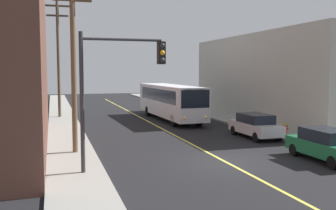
# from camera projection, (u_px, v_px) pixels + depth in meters

# --- Properties ---
(ground_plane) EXTENTS (120.00, 120.00, 0.00)m
(ground_plane) POSITION_uv_depth(u_px,v_px,m) (226.00, 162.00, 19.00)
(ground_plane) COLOR black
(sidewalk_left) EXTENTS (2.50, 90.00, 0.15)m
(sidewalk_left) POSITION_uv_depth(u_px,v_px,m) (67.00, 135.00, 26.43)
(sidewalk_left) COLOR gray
(sidewalk_left) RESTS_ON ground
(sidewalk_right) EXTENTS (2.50, 90.00, 0.15)m
(sidewalk_right) POSITION_uv_depth(u_px,v_px,m) (255.00, 127.00, 30.62)
(sidewalk_right) COLOR gray
(sidewalk_right) RESTS_ON ground
(lane_stripe_center) EXTENTS (0.16, 60.00, 0.01)m
(lane_stripe_center) POSITION_uv_depth(u_px,v_px,m) (151.00, 123.00, 33.30)
(lane_stripe_center) COLOR #D8CC4C
(lane_stripe_center) RESTS_ON ground
(building_right_warehouse) EXTENTS (12.00, 22.33, 7.78)m
(building_right_warehouse) POSITION_uv_depth(u_px,v_px,m) (301.00, 77.00, 36.45)
(building_right_warehouse) COLOR #B2B2A8
(building_right_warehouse) RESTS_ON ground
(city_bus) EXTENTS (2.93, 12.22, 3.20)m
(city_bus) POSITION_uv_depth(u_px,v_px,m) (170.00, 100.00, 35.21)
(city_bus) COLOR silver
(city_bus) RESTS_ON ground
(parked_car_green) EXTENTS (1.86, 4.42, 1.62)m
(parked_car_green) POSITION_uv_depth(u_px,v_px,m) (326.00, 144.00, 19.18)
(parked_car_green) COLOR #196038
(parked_car_green) RESTS_ON ground
(parked_car_silver) EXTENTS (1.89, 4.43, 1.62)m
(parked_car_silver) POSITION_uv_depth(u_px,v_px,m) (255.00, 125.00, 25.91)
(parked_car_silver) COLOR #B7B7BC
(parked_car_silver) RESTS_ON ground
(utility_pole_near) EXTENTS (2.40, 0.28, 9.55)m
(utility_pole_near) POSITION_uv_depth(u_px,v_px,m) (73.00, 53.00, 20.25)
(utility_pole_near) COLOR brown
(utility_pole_near) RESTS_ON sidewalk_left
(utility_pole_mid) EXTENTS (2.40, 0.28, 11.00)m
(utility_pole_mid) POSITION_uv_depth(u_px,v_px,m) (58.00, 53.00, 36.19)
(utility_pole_mid) COLOR brown
(utility_pole_mid) RESTS_ON sidewalk_left
(traffic_signal_left_corner) EXTENTS (3.75, 0.48, 6.00)m
(traffic_signal_left_corner) POSITION_uv_depth(u_px,v_px,m) (118.00, 75.00, 16.62)
(traffic_signal_left_corner) COLOR #2D2D33
(traffic_signal_left_corner) RESTS_ON sidewalk_left
(fire_hydrant) EXTENTS (0.44, 0.26, 0.84)m
(fire_hydrant) POSITION_uv_depth(u_px,v_px,m) (285.00, 129.00, 25.90)
(fire_hydrant) COLOR red
(fire_hydrant) RESTS_ON sidewalk_right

